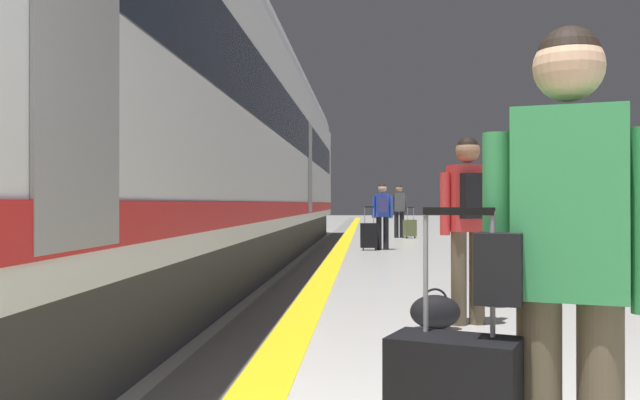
% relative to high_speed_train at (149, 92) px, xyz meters
% --- Properties ---
extents(safety_line_strip, '(0.36, 80.00, 0.01)m').
position_rel_high_speed_train_xyz_m(safety_line_strip, '(2.11, 2.63, -2.50)').
color(safety_line_strip, yellow).
rests_on(safety_line_strip, ground).
extents(tactile_edge_band, '(0.62, 80.00, 0.01)m').
position_rel_high_speed_train_xyz_m(tactile_edge_band, '(1.78, 2.63, -2.50)').
color(tactile_edge_band, slate).
rests_on(tactile_edge_band, ground).
extents(high_speed_train, '(2.94, 35.87, 4.97)m').
position_rel_high_speed_train_xyz_m(high_speed_train, '(0.00, 0.00, 0.00)').
color(high_speed_train, '#38383D').
rests_on(high_speed_train, ground).
extents(traveller_foreground, '(0.54, 0.32, 1.64)m').
position_rel_high_speed_train_xyz_m(traveller_foreground, '(3.34, -6.35, -1.55)').
color(traveller_foreground, brown).
rests_on(traveller_foreground, ground).
extents(passenger_near, '(0.51, 0.40, 1.71)m').
position_rel_high_speed_train_xyz_m(passenger_near, '(3.67, -2.18, -1.49)').
color(passenger_near, brown).
rests_on(passenger_near, ground).
extents(duffel_bag_near, '(0.44, 0.26, 0.36)m').
position_rel_high_speed_train_xyz_m(duffel_bag_near, '(3.34, -2.41, -2.35)').
color(duffel_bag_near, black).
rests_on(duffel_bag_near, ground).
extents(passenger_mid, '(0.49, 0.31, 1.57)m').
position_rel_high_speed_train_xyz_m(passenger_mid, '(3.12, 7.73, -1.58)').
color(passenger_mid, black).
rests_on(passenger_mid, ground).
extents(suitcase_mid, '(0.41, 0.28, 1.02)m').
position_rel_high_speed_train_xyz_m(suitcase_mid, '(2.79, 7.56, -2.16)').
color(suitcase_mid, black).
rests_on(suitcase_mid, ground).
extents(passenger_far, '(0.51, 0.27, 1.68)m').
position_rel_high_speed_train_xyz_m(passenger_far, '(3.77, 13.39, -1.53)').
color(passenger_far, black).
rests_on(passenger_far, ground).
extents(suitcase_far, '(0.44, 0.36, 0.97)m').
position_rel_high_speed_train_xyz_m(suitcase_far, '(4.09, 13.10, -2.18)').
color(suitcase_far, '#596038').
rests_on(suitcase_far, ground).
extents(waste_bin, '(0.46, 0.46, 0.91)m').
position_rel_high_speed_train_xyz_m(waste_bin, '(6.41, 4.92, -2.05)').
color(waste_bin, '#2D6638').
rests_on(waste_bin, ground).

